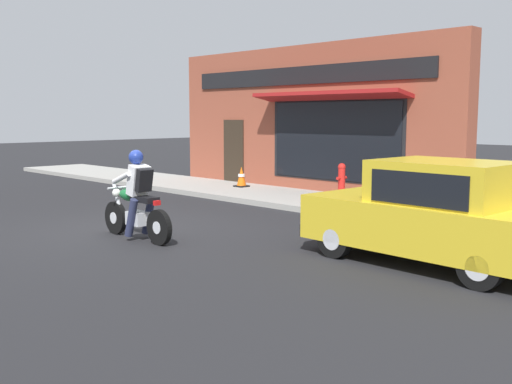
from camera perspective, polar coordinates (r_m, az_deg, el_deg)
name	(u,v)px	position (r m, az deg, el deg)	size (l,w,h in m)	color
ground_plane	(124,230)	(11.97, -12.43, -3.59)	(80.00, 80.00, 0.00)	black
sidewalk_curb	(227,190)	(17.54, -2.78, 0.20)	(2.60, 22.00, 0.14)	#9E9B93
storefront_building	(306,120)	(17.31, 4.78, 6.86)	(1.25, 10.05, 4.20)	brown
motorcycle_with_rider	(137,202)	(10.95, -11.29, -0.97)	(0.56, 2.02, 1.62)	black
car_hatchback	(433,214)	(9.26, 16.48, -2.05)	(1.76, 3.83, 1.57)	black
trash_bin	(426,187)	(13.92, 15.85, 0.45)	(0.56, 0.56, 0.98)	#23512D
fire_hydrant	(342,181)	(15.50, 8.15, 1.08)	(0.36, 0.24, 0.88)	red
traffic_cone	(241,177)	(17.68, -1.39, 1.44)	(0.36, 0.36, 0.60)	black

